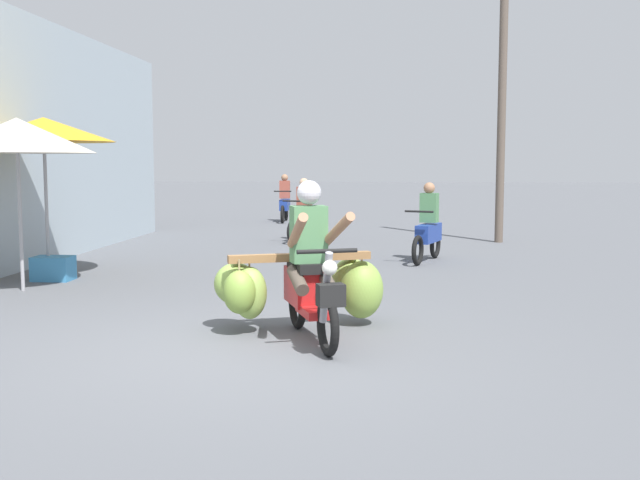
# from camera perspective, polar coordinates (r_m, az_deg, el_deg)

# --- Properties ---
(ground_plane) EXTENTS (120.00, 120.00, 0.00)m
(ground_plane) POSITION_cam_1_polar(r_m,az_deg,el_deg) (7.15, -5.92, -8.38)
(ground_plane) COLOR #56595E
(motorbike_main_loaded) EXTENTS (1.90, 1.98, 1.58)m
(motorbike_main_loaded) POSITION_cam_1_polar(r_m,az_deg,el_deg) (7.82, -1.16, -3.14)
(motorbike_main_loaded) COLOR black
(motorbike_main_loaded) RESTS_ON ground
(motorbike_distant_ahead_left) EXTENTS (0.71, 1.56, 1.40)m
(motorbike_distant_ahead_left) POSITION_cam_1_polar(r_m,az_deg,el_deg) (13.57, 8.12, 0.79)
(motorbike_distant_ahead_left) COLOR black
(motorbike_distant_ahead_left) RESTS_ON ground
(motorbike_distant_ahead_right) EXTENTS (0.65, 1.58, 1.40)m
(motorbike_distant_ahead_right) POSITION_cam_1_polar(r_m,az_deg,el_deg) (16.90, -1.25, 1.84)
(motorbike_distant_ahead_right) COLOR black
(motorbike_distant_ahead_right) RESTS_ON ground
(motorbike_distant_far_ahead) EXTENTS (0.50, 1.62, 1.40)m
(motorbike_distant_far_ahead) POSITION_cam_1_polar(r_m,az_deg,el_deg) (22.42, -2.67, 2.83)
(motorbike_distant_far_ahead) COLOR black
(motorbike_distant_far_ahead) RESTS_ON ground
(market_umbrella_near_shop) EXTENTS (2.08, 2.08, 2.41)m
(market_umbrella_near_shop) POSITION_cam_1_polar(r_m,az_deg,el_deg) (12.01, -20.03, 7.78)
(market_umbrella_near_shop) COLOR #99999E
(market_umbrella_near_shop) RESTS_ON ground
(market_umbrella_further_along) EXTENTS (2.07, 2.07, 2.35)m
(market_umbrella_further_along) POSITION_cam_1_polar(r_m,az_deg,el_deg) (11.06, -21.79, 7.29)
(market_umbrella_further_along) COLOR #99999E
(market_umbrella_further_along) RESTS_ON ground
(produce_crate) EXTENTS (0.56, 0.40, 0.36)m
(produce_crate) POSITION_cam_1_polar(r_m,az_deg,el_deg) (11.98, -19.39, -2.02)
(produce_crate) COLOR teal
(produce_crate) RESTS_ON ground
(utility_pole) EXTENTS (0.18, 0.18, 6.50)m
(utility_pole) POSITION_cam_1_polar(r_m,az_deg,el_deg) (17.11, 13.51, 10.73)
(utility_pole) COLOR brown
(utility_pole) RESTS_ON ground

